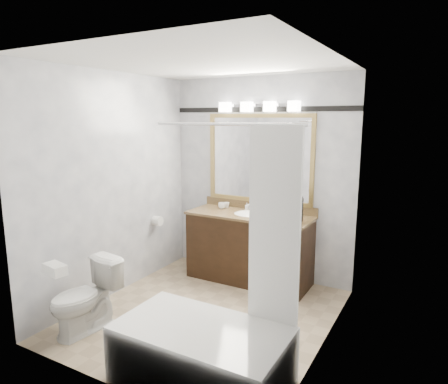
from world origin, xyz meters
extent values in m
cube|color=tan|center=(0.00, 0.00, -0.01)|extent=(2.40, 2.60, 0.01)
cube|color=white|center=(0.00, 0.00, 2.50)|extent=(2.40, 2.60, 0.01)
cube|color=silver|center=(0.00, 1.30, 1.25)|extent=(2.40, 0.01, 2.50)
cube|color=silver|center=(0.00, -1.30, 1.25)|extent=(2.40, 0.01, 2.50)
cube|color=silver|center=(-1.20, 0.00, 1.25)|extent=(0.01, 2.60, 2.50)
cube|color=silver|center=(1.20, 0.00, 1.25)|extent=(0.01, 2.60, 2.50)
cube|color=black|center=(0.00, 1.01, 0.41)|extent=(1.50, 0.55, 0.82)
cube|color=olive|center=(0.00, 1.01, 0.83)|extent=(1.53, 0.58, 0.03)
cube|color=olive|center=(0.00, 1.29, 0.90)|extent=(1.53, 0.03, 0.10)
ellipsoid|color=white|center=(0.00, 1.01, 0.82)|extent=(0.44, 0.34, 0.14)
cube|color=tan|center=(0.00, 1.28, 2.02)|extent=(1.40, 0.04, 0.05)
cube|color=tan|center=(0.00, 1.28, 0.97)|extent=(1.40, 0.04, 0.05)
cube|color=tan|center=(-0.68, 1.28, 1.50)|extent=(0.05, 0.04, 1.00)
cube|color=tan|center=(0.68, 1.28, 1.50)|extent=(0.05, 0.04, 1.00)
cube|color=white|center=(0.00, 1.29, 1.50)|extent=(1.30, 0.01, 1.00)
cube|color=silver|center=(0.00, 1.27, 2.15)|extent=(0.90, 0.05, 0.03)
cube|color=white|center=(-0.45, 1.22, 2.13)|extent=(0.12, 0.12, 0.12)
cube|color=white|center=(-0.15, 1.22, 2.13)|extent=(0.12, 0.12, 0.12)
cube|color=white|center=(0.15, 1.22, 2.13)|extent=(0.12, 0.12, 0.12)
cube|color=white|center=(0.45, 1.22, 2.13)|extent=(0.12, 0.12, 0.12)
cube|color=black|center=(0.00, 1.29, 2.10)|extent=(2.40, 0.01, 0.06)
cube|color=white|center=(0.53, -0.92, 0.23)|extent=(1.30, 0.72, 0.45)
cylinder|color=silver|center=(0.53, -0.54, 1.95)|extent=(1.30, 0.02, 0.02)
cube|color=white|center=(0.95, -0.55, 1.18)|extent=(0.40, 0.04, 1.55)
cylinder|color=white|center=(-1.14, 0.66, 0.70)|extent=(0.11, 0.12, 0.12)
imported|color=white|center=(-0.83, -0.83, 0.34)|extent=(0.47, 0.71, 0.68)
cube|color=white|center=(-0.83, -1.12, 0.72)|extent=(0.24, 0.16, 0.09)
cylinder|color=black|center=(0.60, 0.90, 0.86)|extent=(0.16, 0.16, 0.02)
cylinder|color=black|center=(0.62, 0.96, 0.98)|extent=(0.14, 0.14, 0.24)
sphere|color=black|center=(0.62, 0.96, 1.10)|extent=(0.14, 0.14, 0.14)
cube|color=black|center=(0.59, 0.89, 1.05)|extent=(0.12, 0.12, 0.05)
cylinder|color=silver|center=(0.59, 0.89, 0.89)|extent=(0.05, 0.05, 0.05)
imported|color=white|center=(-0.44, 1.12, 0.89)|extent=(0.12, 0.12, 0.08)
imported|color=white|center=(-0.41, 1.19, 0.88)|extent=(0.10, 0.10, 0.07)
imported|color=white|center=(-0.13, 1.20, 0.90)|extent=(0.05, 0.05, 0.09)
cube|color=beige|center=(-0.01, 1.13, 0.86)|extent=(0.09, 0.07, 0.02)
camera|label=1|loc=(2.02, -3.25, 2.00)|focal=32.00mm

